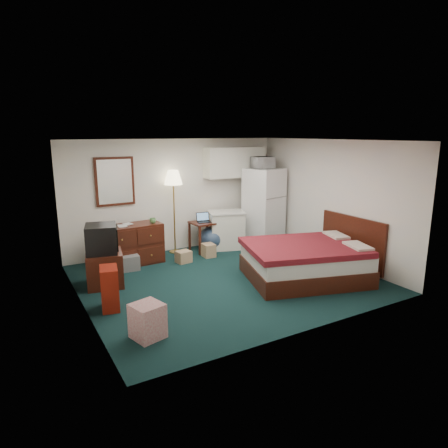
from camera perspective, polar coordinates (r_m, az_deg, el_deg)
floor at (r=7.41m, az=0.19°, el=-7.86°), size 5.00×4.50×0.01m
ceiling at (r=6.93m, az=0.21°, el=11.85°), size 5.00×4.50×0.01m
walls at (r=7.06m, az=0.20°, el=1.66°), size 5.01×4.51×2.50m
mirror at (r=8.55m, az=-15.34°, el=5.89°), size 0.80×0.06×1.00m
upper_cabinets at (r=9.48m, az=1.55°, el=8.82°), size 1.50×0.35×0.70m
headboard at (r=8.21m, az=17.81°, el=-2.38°), size 0.06×1.56×1.00m
dresser at (r=8.33m, az=-13.01°, el=-2.86°), size 1.23×0.62×0.82m
floor_lamp at (r=8.86m, az=-7.13°, el=1.71°), size 0.47×0.47×1.84m
desk at (r=9.05m, az=-2.94°, el=-1.77°), size 0.56×0.56×0.67m
exercise_ball at (r=9.13m, az=-1.81°, el=-2.05°), size 0.65×0.65×0.54m
kitchen_counter at (r=9.24m, az=0.33°, el=-0.93°), size 0.90×0.78×0.83m
fridge at (r=9.48m, az=5.69°, el=2.42°), size 0.91×0.91×1.82m
bed at (r=7.47m, az=11.46°, el=-5.30°), size 2.41×2.11×0.65m
tv_stand at (r=7.34m, az=-16.67°, el=-6.12°), size 0.73×0.77×0.60m
suitcase at (r=6.35m, az=-16.01°, el=-8.83°), size 0.34×0.45×0.66m
retail_box at (r=5.45m, az=-10.87°, el=-13.44°), size 0.46×0.46×0.47m
file_bin at (r=8.06m, az=-13.60°, el=-5.40°), size 0.44×0.34×0.29m
cardboard_box_a at (r=8.33m, az=-5.81°, el=-4.67°), size 0.32×0.29×0.24m
cardboard_box_b at (r=8.66m, az=-2.23°, el=-3.77°), size 0.25×0.29×0.28m
laptop at (r=8.92m, az=-2.87°, el=0.89°), size 0.33×0.29×0.20m
crt_tv at (r=7.18m, az=-17.12°, el=-2.01°), size 0.65×0.68×0.49m
microwave at (r=9.28m, az=5.54°, el=8.91°), size 0.50×0.28×0.34m
book_a at (r=8.09m, az=-14.97°, el=0.39°), size 0.17×0.03×0.23m
book_b at (r=8.22m, az=-14.08°, el=0.56°), size 0.15×0.04×0.20m
mug at (r=8.27m, az=-10.14°, el=0.57°), size 0.16×0.14×0.13m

